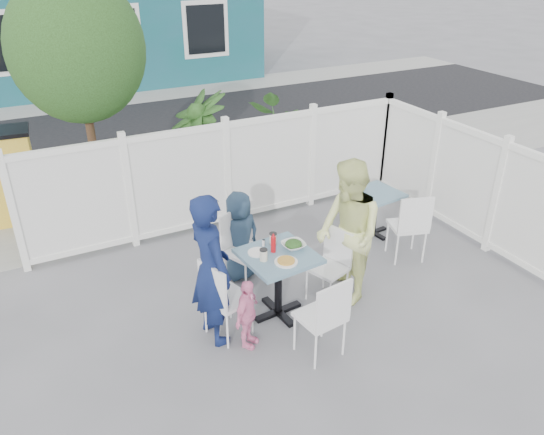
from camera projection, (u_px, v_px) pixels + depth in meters
name	position (u px, v px, depth m)	size (l,w,h in m)	color
ground	(301.00, 309.00, 6.26)	(80.00, 80.00, 0.00)	slate
near_sidewalk	(193.00, 190.00, 9.26)	(24.00, 2.60, 0.01)	gray
street	(138.00, 131.00, 12.17)	(24.00, 5.00, 0.01)	black
far_sidewalk	(109.00, 99.00, 14.62)	(24.00, 1.60, 0.01)	gray
fence_back	(227.00, 176.00, 7.83)	(5.86, 0.08, 1.60)	white
fence_right	(463.00, 183.00, 7.59)	(0.08, 3.66, 1.60)	white
tree	(77.00, 50.00, 7.02)	(1.80, 1.62, 3.59)	#382316
utility_cabinet	(10.00, 179.00, 7.97)	(0.75, 0.54, 1.39)	gold
potted_shrub_a	(201.00, 153.00, 8.25)	(1.05, 1.05, 1.88)	#1F3914
potted_shrub_b	(296.00, 147.00, 8.91)	(1.45, 1.25, 1.61)	#1F3914
main_table	(278.00, 268.00, 5.91)	(0.83, 0.83, 0.81)	teal
spare_table	(376.00, 202.00, 7.65)	(0.71, 0.71, 0.68)	teal
chair_left	(222.00, 294.00, 5.59)	(0.53, 0.54, 0.95)	white
chair_right	(332.00, 260.00, 6.25)	(0.51, 0.52, 0.90)	white
chair_back	(240.00, 243.00, 6.53)	(0.57, 0.56, 0.97)	white
chair_near	(326.00, 313.00, 5.30)	(0.48, 0.47, 0.96)	white
chair_spare	(411.00, 223.00, 6.98)	(0.56, 0.55, 0.99)	white
man	(211.00, 270.00, 5.47)	(0.62, 0.41, 1.71)	#101C48
woman	(348.00, 233.00, 6.10)	(0.85, 0.66, 1.75)	#D6E642
boy	(240.00, 236.00, 6.63)	(0.58, 0.38, 1.18)	#22374D
toddler	(247.00, 314.00, 5.53)	(0.48, 0.20, 0.81)	pink
plate_main	(286.00, 262.00, 5.67)	(0.25, 0.25, 0.02)	white
plate_side	(258.00, 252.00, 5.85)	(0.22, 0.22, 0.01)	white
salad_bowl	(293.00, 245.00, 5.93)	(0.26, 0.26, 0.06)	white
coffee_cup_a	(264.00, 255.00, 5.69)	(0.08, 0.08, 0.13)	beige
coffee_cup_b	(273.00, 239.00, 6.00)	(0.08, 0.08, 0.13)	beige
ketchup_bottle	(273.00, 244.00, 5.83)	(0.06, 0.06, 0.19)	#B50E14
salt_shaker	(263.00, 243.00, 5.97)	(0.03, 0.03, 0.07)	white
pepper_shaker	(264.00, 243.00, 5.98)	(0.03, 0.03, 0.07)	black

